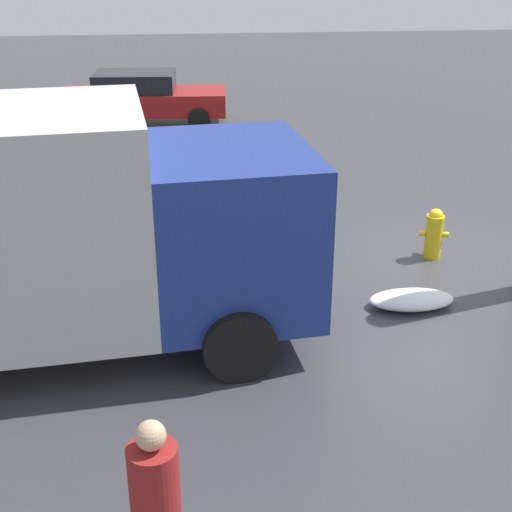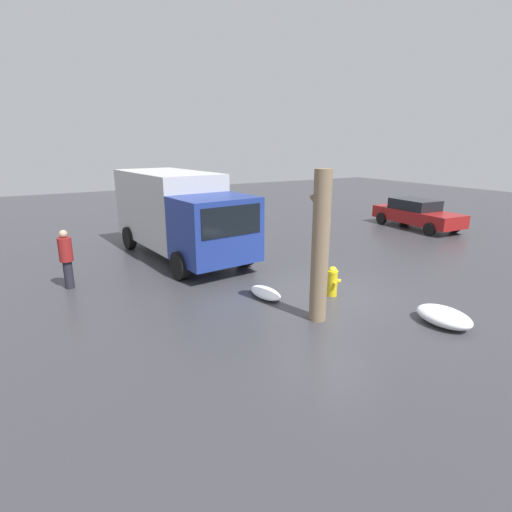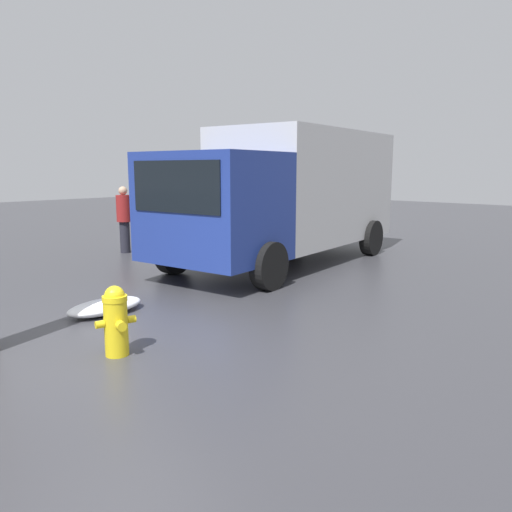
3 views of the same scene
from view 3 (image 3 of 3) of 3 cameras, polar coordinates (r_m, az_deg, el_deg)
The scene contains 5 objects.
ground_plane at distance 6.33m, azimuth -15.55°, elevation -10.82°, with size 60.00×60.00×0.00m, color #38383D.
fire_hydrant at distance 6.19m, azimuth -15.73°, elevation -7.04°, with size 0.49×0.39×0.85m.
delivery_truck at distance 11.82m, azimuth 3.67°, elevation 7.36°, with size 7.28×3.29×3.10m.
pedestrian at distance 13.66m, azimuth -14.85°, elevation 4.35°, with size 0.38×0.38×1.76m.
snow_pile_by_hydrant at distance 8.08m, azimuth -16.85°, elevation -5.55°, with size 1.23×0.62×0.22m.
Camera 3 is at (-3.15, -5.03, 2.20)m, focal length 35.00 mm.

